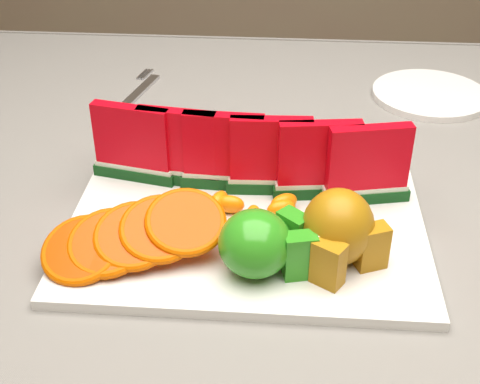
{
  "coord_description": "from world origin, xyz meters",
  "views": [
    {
      "loc": [
        0.03,
        -0.71,
        1.21
      ],
      "look_at": [
        -0.02,
        -0.1,
        0.81
      ],
      "focal_mm": 50.0,
      "sensor_mm": 36.0,
      "label": 1
    }
  ],
  "objects_px": {
    "platter": "(247,224)",
    "fork": "(135,95)",
    "apple_cluster": "(262,244)",
    "pear_cluster": "(339,230)",
    "side_plate": "(430,94)"
  },
  "relations": [
    {
      "from": "platter",
      "to": "fork",
      "type": "xyz_separation_m",
      "value": [
        -0.2,
        0.34,
        -0.0
      ]
    },
    {
      "from": "apple_cluster",
      "to": "pear_cluster",
      "type": "distance_m",
      "value": 0.08
    },
    {
      "from": "apple_cluster",
      "to": "pear_cluster",
      "type": "relative_size",
      "value": 1.09
    },
    {
      "from": "platter",
      "to": "apple_cluster",
      "type": "relative_size",
      "value": 3.62
    },
    {
      "from": "pear_cluster",
      "to": "side_plate",
      "type": "bearing_deg",
      "value": 68.94
    },
    {
      "from": "platter",
      "to": "fork",
      "type": "height_order",
      "value": "platter"
    },
    {
      "from": "side_plate",
      "to": "fork",
      "type": "xyz_separation_m",
      "value": [
        -0.47,
        -0.03,
        -0.0
      ]
    },
    {
      "from": "platter",
      "to": "side_plate",
      "type": "distance_m",
      "value": 0.46
    },
    {
      "from": "fork",
      "to": "side_plate",
      "type": "bearing_deg",
      "value": 3.68
    },
    {
      "from": "apple_cluster",
      "to": "fork",
      "type": "height_order",
      "value": "apple_cluster"
    },
    {
      "from": "platter",
      "to": "pear_cluster",
      "type": "xyz_separation_m",
      "value": [
        0.1,
        -0.06,
        0.04
      ]
    },
    {
      "from": "platter",
      "to": "pear_cluster",
      "type": "bearing_deg",
      "value": -32.77
    },
    {
      "from": "pear_cluster",
      "to": "apple_cluster",
      "type": "bearing_deg",
      "value": -164.92
    },
    {
      "from": "apple_cluster",
      "to": "fork",
      "type": "relative_size",
      "value": 0.57
    },
    {
      "from": "fork",
      "to": "apple_cluster",
      "type": "bearing_deg",
      "value": -62.45
    }
  ]
}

